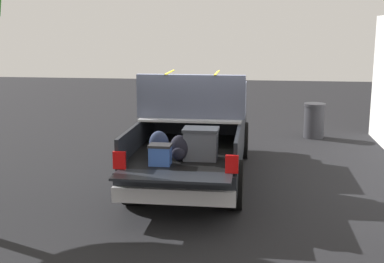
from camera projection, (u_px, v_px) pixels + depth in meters
name	position (u px, v px, depth m)	size (l,w,h in m)	color
ground_plane	(196.00, 177.00, 10.57)	(40.00, 40.00, 0.00)	black
pickup_truck	(198.00, 129.00, 10.72)	(6.05, 2.06, 2.23)	black
trash_can	(314.00, 120.00, 14.28)	(0.60, 0.60, 0.98)	#2D2D33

